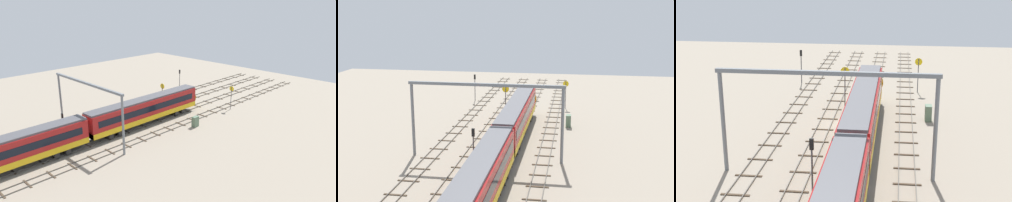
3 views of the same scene
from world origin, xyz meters
TOP-DOWN VIEW (x-y plane):
  - ground_plane at (0.00, 0.00)m, footprint 103.55×103.55m
  - track_near_foreground at (-0.00, -6.83)m, footprint 87.55×2.40m
  - track_with_train at (-0.00, -2.28)m, footprint 87.55×2.40m
  - track_middle at (0.00, 2.28)m, footprint 87.55×2.40m
  - track_second_far at (-0.00, 6.83)m, footprint 87.55×2.40m
  - train at (-14.57, -2.28)m, footprint 50.40×3.24m
  - overhead_gantry at (-13.04, 0.07)m, footprint 0.40×18.72m
  - speed_sign_near_foreground at (4.10, 0.48)m, footprint 0.14×1.07m
  - speed_sign_mid_trackside at (14.76, -8.54)m, footprint 0.14×1.01m
  - signal_light_trackside_approach at (17.96, 8.65)m, footprint 0.31×0.32m
  - signal_light_trackside_departure at (-17.36, 0.58)m, footprint 0.31×0.32m
  - relay_cabinet at (2.63, -9.39)m, footprint 1.23×0.75m

SIDE VIEW (x-z plane):
  - ground_plane at x=0.00m, z-range 0.00..0.00m
  - track_near_foreground at x=0.00m, z-range -0.02..0.14m
  - track_second_far at x=0.00m, z-range -0.01..0.15m
  - track_middle at x=0.00m, z-range -0.01..0.15m
  - track_with_train at x=0.00m, z-range -0.01..0.15m
  - relay_cabinet at x=2.63m, z-range 0.00..1.85m
  - train at x=-14.57m, z-range 0.26..5.06m
  - speed_sign_mid_trackside at x=14.76m, z-range 0.81..5.68m
  - signal_light_trackside_approach at x=17.96m, z-range 0.75..5.79m
  - signal_light_trackside_departure at x=-17.36m, z-range 0.75..5.82m
  - speed_sign_near_foreground at x=4.10m, z-range 0.96..6.74m
  - overhead_gantry at x=-13.04m, z-range 2.29..11.62m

